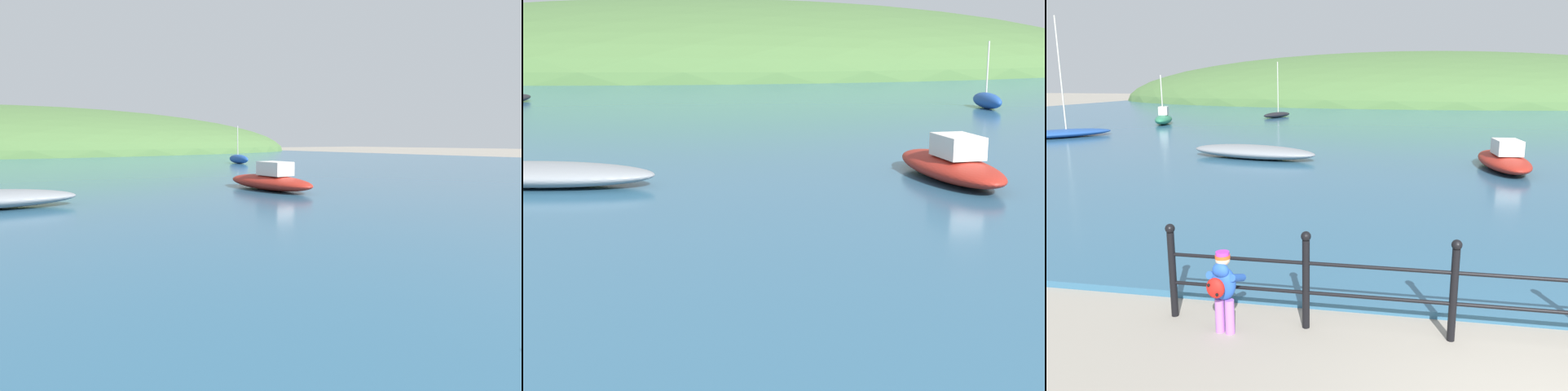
{
  "view_description": "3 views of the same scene",
  "coord_description": "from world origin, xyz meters",
  "views": [
    {
      "loc": [
        -6.76,
        1.62,
        1.77
      ],
      "look_at": [
        -3.07,
        6.99,
        0.9
      ],
      "focal_mm": 28.0,
      "sensor_mm": 36.0,
      "label": 1
    },
    {
      "loc": [
        -4.64,
        -1.34,
        3.04
      ],
      "look_at": [
        -3.17,
        7.07,
        1.19
      ],
      "focal_mm": 50.0,
      "sensor_mm": 36.0,
      "label": 2
    },
    {
      "loc": [
        -1.73,
        -4.02,
        2.92
      ],
      "look_at": [
        -3.35,
        4.53,
        0.93
      ],
      "focal_mm": 35.0,
      "sensor_mm": 36.0,
      "label": 3
    }
  ],
  "objects": [
    {
      "name": "boat_red_dinghy",
      "position": [
        9.36,
        28.01,
        0.45
      ],
      "size": [
        0.82,
        2.74,
        2.84
      ],
      "color": "#1E4793",
      "rests_on": "water"
    },
    {
      "name": "water",
      "position": [
        0.0,
        32.0,
        0.05
      ],
      "size": [
        80.0,
        60.0,
        0.1
      ],
      "primitive_type": "cube",
      "color": "#2D5B7A",
      "rests_on": "ground"
    },
    {
      "name": "far_hillside",
      "position": [
        0.0,
        69.4,
        0.0
      ],
      "size": [
        83.81,
        46.1,
        13.33
      ],
      "color": "#476B38",
      "rests_on": "ground"
    },
    {
      "name": "boat_blue_hull",
      "position": [
        1.48,
        13.02,
        0.42
      ],
      "size": [
        1.64,
        4.14,
        0.99
      ],
      "color": "maroon",
      "rests_on": "water"
    },
    {
      "name": "boat_green_fishing",
      "position": [
        -7.13,
        13.83,
        0.34
      ],
      "size": [
        5.13,
        2.55,
        0.48
      ],
      "color": "gray",
      "rests_on": "water"
    }
  ]
}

